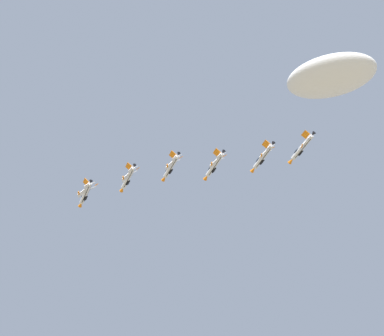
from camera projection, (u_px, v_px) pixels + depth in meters
The scene contains 7 objects.
cloud_high_distant at pixel (331, 76), 279.95m from camera, with size 54.76×30.08×14.06m, color white.
fighter_jet_lead at pixel (85, 194), 181.66m from camera, with size 11.12×13.29×7.89m.
fighter_jet_left_wing at pixel (128, 178), 180.67m from camera, with size 11.12×13.40×8.44m.
fighter_jet_right_wing at pixel (171, 167), 178.00m from camera, with size 11.12×13.36×8.23m.
fighter_jet_left_outer at pixel (214, 165), 170.94m from camera, with size 11.12×13.32×8.02m.
fighter_jet_right_outer at pixel (263, 157), 170.22m from camera, with size 11.12×13.29×7.89m.
fighter_jet_trail_slot at pixel (302, 148), 166.45m from camera, with size 11.12×13.32×8.06m.
Camera 1 is at (-4.54, -7.08, 1.59)m, focal length 42.49 mm.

